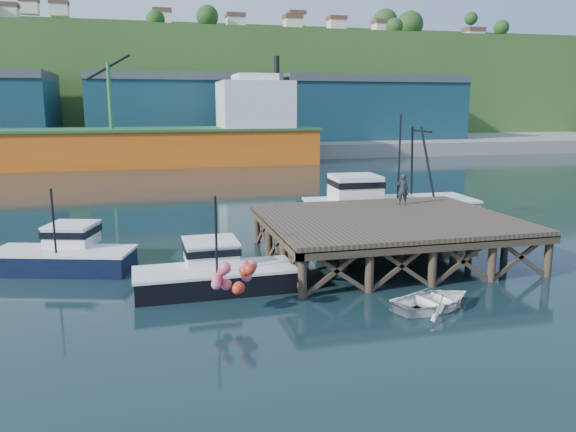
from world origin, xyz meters
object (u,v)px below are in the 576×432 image
object	(u,v)px
trawler	(387,205)
boat_navy	(65,253)
boat_black	(214,271)
dockworker	(403,189)
dinghy	(434,300)

from	to	relation	value
trawler	boat_navy	bearing A→B (deg)	-162.95
boat_black	dockworker	bearing A→B (deg)	25.90
boat_navy	trawler	world-z (taller)	trawler
boat_navy	dinghy	distance (m)	16.68
dinghy	dockworker	distance (m)	11.06
dinghy	dockworker	xyz separation A→B (m)	(3.47, 10.17, 2.61)
boat_navy	boat_black	distance (m)	7.77
dinghy	boat_navy	bearing A→B (deg)	42.64
boat_black	dinghy	bearing A→B (deg)	-31.10
dockworker	boat_black	bearing A→B (deg)	43.64
trawler	dinghy	bearing A→B (deg)	-104.54
boat_navy	dockworker	size ratio (longest dim) A/B	4.00
boat_black	dockworker	xyz separation A→B (m)	(11.19, 5.72, 2.22)
trawler	dockworker	xyz separation A→B (m)	(-0.68, -3.51, 1.52)
boat_black	trawler	world-z (taller)	trawler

